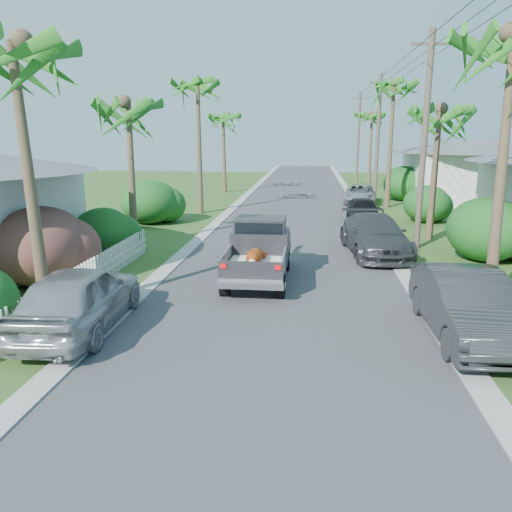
# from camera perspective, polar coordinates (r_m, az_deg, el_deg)

# --- Properties ---
(ground) EXTENTS (120.00, 120.00, 0.00)m
(ground) POSITION_cam_1_polar(r_m,az_deg,el_deg) (10.27, 0.58, -14.29)
(ground) COLOR #385821
(ground) RESTS_ON ground
(road) EXTENTS (8.00, 100.00, 0.02)m
(road) POSITION_cam_1_polar(r_m,az_deg,el_deg) (34.38, 4.63, 5.51)
(road) COLOR #38383A
(road) RESTS_ON ground
(curb_left) EXTENTS (0.60, 100.00, 0.06)m
(curb_left) POSITION_cam_1_polar(r_m,az_deg,el_deg) (34.76, -2.51, 5.66)
(curb_left) COLOR #A5A39E
(curb_left) RESTS_ON ground
(curb_right) EXTENTS (0.60, 100.00, 0.06)m
(curb_right) POSITION_cam_1_polar(r_m,az_deg,el_deg) (34.54, 11.81, 5.34)
(curb_right) COLOR #A5A39E
(curb_right) RESTS_ON ground
(pickup_truck) EXTENTS (1.98, 5.12, 2.06)m
(pickup_truck) POSITION_cam_1_polar(r_m,az_deg,el_deg) (17.18, 0.44, 0.83)
(pickup_truck) COLOR black
(pickup_truck) RESTS_ON ground
(parked_car_rn) EXTENTS (1.82, 4.97, 1.63)m
(parked_car_rn) POSITION_cam_1_polar(r_m,az_deg,el_deg) (13.11, 22.93, -5.25)
(parked_car_rn) COLOR #282A2D
(parked_car_rn) RESTS_ON ground
(parked_car_rm) EXTENTS (2.82, 5.72, 1.60)m
(parked_car_rm) POSITION_cam_1_polar(r_m,az_deg,el_deg) (21.15, 13.43, 2.29)
(parked_car_rm) COLOR #333639
(parked_car_rm) RESTS_ON ground
(parked_car_rf) EXTENTS (1.72, 4.16, 1.41)m
(parked_car_rf) POSITION_cam_1_polar(r_m,az_deg,el_deg) (28.99, 12.14, 5.14)
(parked_car_rf) COLOR black
(parked_car_rf) RESTS_ON ground
(parked_car_rd) EXTENTS (2.83, 5.09, 1.35)m
(parked_car_rd) POSITION_cam_1_polar(r_m,az_deg,el_deg) (37.35, 11.84, 6.93)
(parked_car_rd) COLOR #9FA1A5
(parked_car_rd) RESTS_ON ground
(parked_car_ln) EXTENTS (2.24, 5.04, 1.68)m
(parked_car_ln) POSITION_cam_1_polar(r_m,az_deg,el_deg) (13.31, -19.55, -4.55)
(parked_car_ln) COLOR #9FA2A6
(parked_car_ln) RESTS_ON ground
(palm_l_a) EXTENTS (4.40, 4.40, 8.20)m
(palm_l_a) POSITION_cam_1_polar(r_m,az_deg,el_deg) (14.12, -25.83, 20.99)
(palm_l_a) COLOR brown
(palm_l_a) RESTS_ON ground
(palm_l_b) EXTENTS (4.40, 4.40, 7.40)m
(palm_l_b) POSITION_cam_1_polar(r_m,az_deg,el_deg) (22.43, -14.50, 16.60)
(palm_l_b) COLOR brown
(palm_l_b) RESTS_ON ground
(palm_l_c) EXTENTS (4.40, 4.40, 9.20)m
(palm_l_c) POSITION_cam_1_polar(r_m,az_deg,el_deg) (31.94, -6.70, 19.07)
(palm_l_c) COLOR brown
(palm_l_c) RESTS_ON ground
(palm_l_d) EXTENTS (4.40, 4.40, 7.70)m
(palm_l_d) POSITION_cam_1_polar(r_m,az_deg,el_deg) (43.70, -3.74, 15.69)
(palm_l_d) COLOR brown
(palm_l_d) RESTS_ON ground
(palm_r_b) EXTENTS (4.40, 4.40, 7.20)m
(palm_r_b) POSITION_cam_1_polar(r_m,az_deg,el_deg) (24.74, 20.26, 15.43)
(palm_r_b) COLOR brown
(palm_r_b) RESTS_ON ground
(palm_r_c) EXTENTS (4.40, 4.40, 9.40)m
(palm_r_c) POSITION_cam_1_polar(r_m,az_deg,el_deg) (35.60, 15.51, 18.43)
(palm_r_c) COLOR brown
(palm_r_c) RESTS_ON ground
(palm_r_d) EXTENTS (4.40, 4.40, 8.00)m
(palm_r_d) POSITION_cam_1_polar(r_m,az_deg,el_deg) (49.40, 13.14, 15.47)
(palm_r_d) COLOR brown
(palm_r_d) RESTS_ON ground
(shrub_l_b) EXTENTS (3.00, 3.30, 2.60)m
(shrub_l_b) POSITION_cam_1_polar(r_m,az_deg,el_deg) (17.71, -23.35, 1.04)
(shrub_l_b) COLOR #9E163F
(shrub_l_b) RESTS_ON ground
(shrub_l_c) EXTENTS (2.40, 2.64, 2.00)m
(shrub_l_c) POSITION_cam_1_polar(r_m,az_deg,el_deg) (21.10, -17.09, 2.59)
(shrub_l_c) COLOR #154B1E
(shrub_l_c) RESTS_ON ground
(shrub_l_d) EXTENTS (3.20, 3.52, 2.40)m
(shrub_l_d) POSITION_cam_1_polar(r_m,az_deg,el_deg) (28.68, -12.02, 6.06)
(shrub_l_d) COLOR #154B1E
(shrub_l_d) RESTS_ON ground
(shrub_r_b) EXTENTS (3.00, 3.30, 2.50)m
(shrub_r_b) POSITION_cam_1_polar(r_m,az_deg,el_deg) (21.50, 24.86, 2.80)
(shrub_r_b) COLOR #154B1E
(shrub_r_b) RESTS_ON ground
(shrub_r_c) EXTENTS (2.60, 2.86, 2.10)m
(shrub_r_c) POSITION_cam_1_polar(r_m,az_deg,el_deg) (30.02, 18.92, 5.66)
(shrub_r_c) COLOR #154B1E
(shrub_r_c) RESTS_ON ground
(shrub_r_d) EXTENTS (3.20, 3.52, 2.60)m
(shrub_r_d) POSITION_cam_1_polar(r_m,az_deg,el_deg) (39.84, 16.56, 7.97)
(shrub_r_d) COLOR #154B1E
(shrub_r_d) RESTS_ON ground
(picket_fence) EXTENTS (0.10, 11.00, 1.00)m
(picket_fence) POSITION_cam_1_polar(r_m,az_deg,el_deg) (16.64, -18.51, -2.12)
(picket_fence) COLOR white
(picket_fence) RESTS_ON ground
(house_right_far) EXTENTS (9.00, 8.00, 4.60)m
(house_right_far) POSITION_cam_1_polar(r_m,az_deg,el_deg) (40.97, 23.61, 8.70)
(house_right_far) COLOR silver
(house_right_far) RESTS_ON ground
(utility_pole_b) EXTENTS (1.60, 0.26, 9.00)m
(utility_pole_b) POSITION_cam_1_polar(r_m,az_deg,el_deg) (22.54, 18.68, 12.37)
(utility_pole_b) COLOR brown
(utility_pole_b) RESTS_ON ground
(utility_pole_c) EXTENTS (1.60, 0.26, 9.00)m
(utility_pole_c) POSITION_cam_1_polar(r_m,az_deg,el_deg) (37.34, 13.74, 12.88)
(utility_pole_c) COLOR brown
(utility_pole_c) RESTS_ON ground
(utility_pole_d) EXTENTS (1.60, 0.26, 9.00)m
(utility_pole_d) POSITION_cam_1_polar(r_m,az_deg,el_deg) (52.25, 11.61, 13.07)
(utility_pole_d) COLOR brown
(utility_pole_d) RESTS_ON ground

